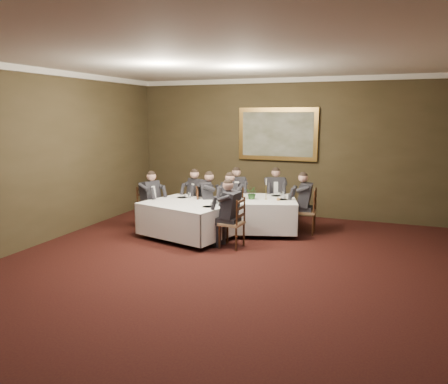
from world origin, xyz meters
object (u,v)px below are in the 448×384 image
Objects in this scene: diner_sec_endleft at (150,208)px; chair_main_endright at (306,220)px; diner_main_backright at (275,202)px; candlestick at (266,191)px; diner_main_endright at (306,210)px; table_second at (188,217)px; diner_sec_backright at (231,210)px; centerpiece at (252,192)px; chair_main_backleft at (236,210)px; diner_main_endleft at (206,209)px; diner_sec_endright at (232,222)px; chair_sec_backright at (232,220)px; chair_sec_backleft at (198,214)px; chair_main_endleft at (205,219)px; chair_main_backright at (275,211)px; chair_sec_endleft at (150,217)px; diner_sec_backleft at (198,204)px; painting at (278,134)px; diner_main_backleft at (236,201)px; chair_sec_endright at (232,233)px; table_main at (255,212)px.

chair_main_endright is at bearing 123.24° from diner_sec_endleft.
diner_main_backright is 2.84× the size of candlestick.
table_second is at bearing 115.73° from diner_main_endright.
diner_sec_backright is 4.49× the size of centerpiece.
diner_sec_backright is at bearing -166.42° from centerpiece.
diner_main_endleft reaches higher than chair_main_backleft.
diner_main_endright and diner_sec_endright have the same top height.
chair_sec_backleft is at bearing -10.06° from chair_sec_backright.
chair_main_endleft is 0.74× the size of diner_sec_endleft.
chair_sec_endleft is at bearing 14.08° from chair_main_backright.
chair_main_backright and chair_main_endright have the same top height.
diner_sec_backleft is at bearing -10.06° from diner_sec_backright.
diner_main_endright is 2.84× the size of candlestick.
painting is (-0.19, 0.87, 1.82)m from chair_main_backright.
chair_main_endleft is 1.00× the size of chair_main_endright.
diner_sec_endright is (-0.30, -2.25, 0.00)m from diner_main_backright.
diner_sec_backleft is at bearing 49.89° from diner_sec_endright.
diner_main_endleft is (-0.34, -1.05, 0.00)m from diner_main_backleft.
chair_sec_backright is at bearing -165.54° from candlestick.
diner_sec_endright is 1.35× the size of chair_sec_endleft.
chair_sec_endright is at bearing 78.99° from chair_main_backleft.
chair_main_endright is at bearing -32.19° from chair_sec_endright.
chair_main_backleft is 1.01m from diner_sec_backleft.
diner_sec_endleft is 2.36m from centerpiece.
chair_sec_endright is 0.74× the size of diner_sec_endleft.
chair_sec_backleft is at bearing 173.69° from centerpiece.
diner_main_endleft is at bearing 159.91° from chair_sec_backleft.
chair_main_backright is 1.20m from candlestick.
painting is (-0.19, 0.88, 1.59)m from diner_main_backright.
diner_main_endleft is 2.24m from chair_main_endright.
diner_main_backright is at bearing 54.52° from table_second.
table_second is at bearing 52.43° from chair_sec_backright.
candlestick is at bearing -155.12° from diner_sec_backleft.
chair_main_endright is (0.88, -0.67, -0.23)m from diner_main_backright.
chair_sec_backleft is 0.23m from diner_sec_backleft.
diner_main_endright is at bearing 123.17° from chair_sec_endleft.
diner_main_backright is at bearing -115.06° from diner_sec_backright.
chair_main_backleft is at bearing -110.24° from chair_sec_backleft.
diner_main_backleft is at bearing -121.75° from painting.
chair_sec_endleft is (-2.20, 0.59, -0.23)m from diner_sec_endright.
diner_sec_backleft is 4.49× the size of centerpiece.
diner_main_backleft is at bearing 134.72° from diner_main_endleft.
chair_main_backright and chair_main_endleft have the same top height.
chair_main_endright is at bearing 20.29° from centerpiece.
table_second is 4.44× the size of candlestick.
diner_sec_endright is (0.95, -0.92, 0.00)m from diner_main_endleft.
chair_sec_backleft is at bearing 13.89° from diner_main_backleft.
painting is at bearing 30.51° from diner_main_endright.
diner_sec_endright is at bearing -94.99° from table_main.
table_second is 1.56× the size of diner_main_endright.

